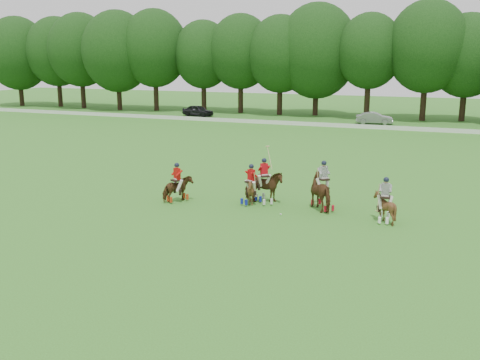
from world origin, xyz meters
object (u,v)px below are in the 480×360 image
at_px(polo_red_b, 264,187).
at_px(polo_ball, 281,214).
at_px(car_left, 198,111).
at_px(polo_stripe_b, 385,206).
at_px(car_mid, 374,118).
at_px(polo_stripe_a, 323,192).
at_px(polo_red_a, 177,188).
at_px(polo_red_c, 251,190).

relative_size(polo_red_b, polo_ball, 32.46).
distance_m(car_left, polo_red_b, 43.36).
distance_m(polo_red_b, polo_stripe_b, 6.37).
height_order(car_mid, polo_red_b, polo_red_b).
xyz_separation_m(polo_stripe_a, polo_ball, (-1.61, -1.79, -0.87)).
height_order(polo_red_a, polo_stripe_a, polo_stripe_a).
height_order(car_left, polo_red_a, polo_red_a).
bearing_deg(polo_stripe_a, polo_red_b, 179.26).
bearing_deg(polo_red_c, car_mid, 88.85).
height_order(polo_stripe_b, polo_ball, polo_stripe_b).
bearing_deg(car_mid, polo_red_c, 170.54).
distance_m(car_mid, polo_red_b, 37.14).
bearing_deg(polo_stripe_a, car_left, 124.47).
distance_m(car_left, polo_red_c, 43.52).
relative_size(car_left, polo_stripe_a, 1.71).
bearing_deg(polo_stripe_b, polo_red_c, 175.37).
relative_size(polo_stripe_a, polo_ball, 27.57).
relative_size(polo_red_b, polo_stripe_b, 1.38).
distance_m(polo_red_b, polo_red_c, 0.73).
bearing_deg(car_mid, car_left, 81.69).
distance_m(polo_stripe_a, polo_stripe_b, 3.30).
bearing_deg(car_left, polo_ball, -138.56).
bearing_deg(polo_red_a, polo_stripe_a, 11.15).
distance_m(car_left, polo_stripe_a, 45.09).
distance_m(polo_red_c, polo_ball, 2.54).
xyz_separation_m(car_left, polo_red_c, (21.86, -37.63, 0.02)).
bearing_deg(polo_stripe_b, polo_ball, -170.56).
height_order(car_mid, polo_stripe_b, polo_stripe_b).
height_order(car_mid, polo_red_c, polo_red_c).
relative_size(car_left, polo_red_c, 2.00).
height_order(car_mid, polo_red_a, polo_red_a).
distance_m(polo_red_c, polo_stripe_b, 6.82).
bearing_deg(polo_red_b, polo_red_c, -136.37).
distance_m(car_left, polo_red_a, 42.67).
height_order(polo_red_a, polo_red_c, polo_red_c).
xyz_separation_m(polo_stripe_a, polo_stripe_b, (3.14, -1.00, -0.17)).
xyz_separation_m(car_mid, polo_red_b, (-0.24, -37.14, 0.18)).
height_order(polo_red_c, polo_stripe_a, polo_stripe_a).
distance_m(car_left, polo_stripe_b, 47.74).
xyz_separation_m(car_left, polo_red_b, (22.38, -37.14, 0.14)).
xyz_separation_m(polo_red_b, polo_stripe_b, (6.28, -1.05, -0.12)).
height_order(polo_red_b, polo_stripe_a, polo_red_b).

